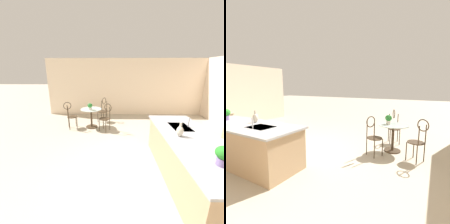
# 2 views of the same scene
# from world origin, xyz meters

# --- Properties ---
(ground_plane) EXTENTS (40.00, 40.00, 0.00)m
(ground_plane) POSITION_xyz_m (0.00, 0.00, 0.00)
(ground_plane) COLOR #B2A893
(kitchen_island) EXTENTS (2.80, 1.06, 0.92)m
(kitchen_island) POSITION_xyz_m (0.30, 0.85, 0.46)
(kitchen_island) COLOR tan
(kitchen_island) RESTS_ON ground
(bistro_table) EXTENTS (0.80, 0.80, 0.74)m
(bistro_table) POSITION_xyz_m (-2.46, -1.55, 0.45)
(bistro_table) COLOR #3D2D1E
(bistro_table) RESTS_ON ground
(chair_near_window) EXTENTS (0.50, 0.52, 1.04)m
(chair_near_window) POSITION_xyz_m (-2.32, -2.31, 0.57)
(chair_near_window) COLOR #3D2D1E
(chair_near_window) RESTS_ON ground
(chair_by_island) EXTENTS (0.51, 0.52, 1.04)m
(chair_by_island) POSITION_xyz_m (-2.10, -0.97, 0.57)
(chair_by_island) COLOR #3D2D1E
(chair_by_island) RESTS_ON ground
(chair_toward_desk) EXTENTS (0.52, 0.52, 1.04)m
(chair_toward_desk) POSITION_xyz_m (-3.12, -1.15, 0.57)
(chair_toward_desk) COLOR #3D2D1E
(chair_toward_desk) RESTS_ON ground
(sink_faucet) EXTENTS (0.02, 0.02, 0.22)m
(sink_faucet) POSITION_xyz_m (-0.25, 1.03, 1.03)
(sink_faucet) COLOR #B2B5BA
(sink_faucet) RESTS_ON kitchen_island
(potted_plant_on_table) EXTENTS (0.18, 0.18, 0.25)m
(potted_plant_on_table) POSITION_xyz_m (-2.32, -1.57, 0.88)
(potted_plant_on_table) COLOR beige
(potted_plant_on_table) RESTS_ON bistro_table
(potted_plant_counter_far) EXTENTS (0.20, 0.20, 0.28)m
(potted_plant_counter_far) POSITION_xyz_m (1.15, 0.80, 1.08)
(potted_plant_counter_far) COLOR #7A669E
(potted_plant_counter_far) RESTS_ON kitchen_island
(vase_on_counter) EXTENTS (0.13, 0.13, 0.29)m
(vase_on_counter) POSITION_xyz_m (0.25, 0.62, 1.03)
(vase_on_counter) COLOR #BCB29E
(vase_on_counter) RESTS_ON kitchen_island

